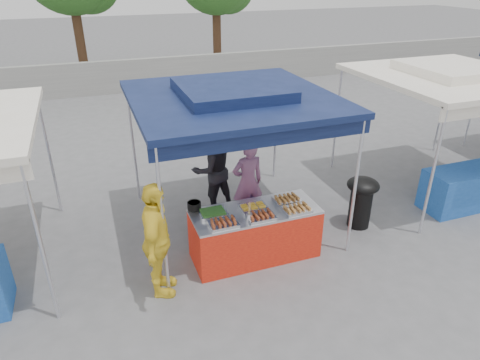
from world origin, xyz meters
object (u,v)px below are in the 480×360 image
object	(u,v)px
cooking_pot	(194,206)
vendor_woman	(248,182)
vendor_table	(255,233)
helper_man	(212,169)
customer_person	(157,241)
wok_burner	(361,198)

from	to	relation	value
cooking_pot	vendor_woman	world-z (taller)	vendor_woman
vendor_table	cooking_pot	bearing A→B (deg)	157.96
helper_man	customer_person	xyz separation A→B (m)	(-1.40, -2.05, 0.04)
helper_man	wok_burner	bearing A→B (deg)	135.44
cooking_pot	wok_burner	bearing A→B (deg)	-2.95
cooking_pot	vendor_woman	bearing A→B (deg)	30.24
cooking_pot	customer_person	xyz separation A→B (m)	(-0.71, -0.71, -0.04)
vendor_woman	vendor_table	bearing A→B (deg)	72.48
wok_burner	customer_person	bearing A→B (deg)	-165.27
cooking_pot	customer_person	size ratio (longest dim) A/B	0.12
vendor_table	vendor_woman	world-z (taller)	vendor_woman
vendor_table	wok_burner	bearing A→B (deg)	5.48
vendor_woman	customer_person	world-z (taller)	customer_person
wok_burner	helper_man	distance (m)	2.76
vendor_woman	helper_man	bearing A→B (deg)	-58.46
wok_burner	customer_person	size ratio (longest dim) A/B	0.55
cooking_pot	vendor_woman	distance (m)	1.33
vendor_table	vendor_woman	bearing A→B (deg)	75.54
customer_person	vendor_table	bearing A→B (deg)	-61.40
wok_burner	vendor_woman	world-z (taller)	vendor_woman
cooking_pot	vendor_woman	size ratio (longest dim) A/B	0.13
vendor_table	wok_burner	xyz separation A→B (m)	(2.12, 0.20, 0.14)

